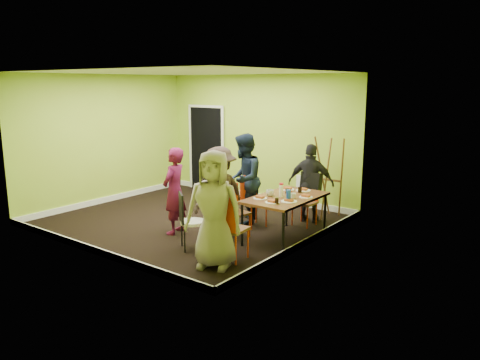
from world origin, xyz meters
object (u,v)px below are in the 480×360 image
object	(u,v)px
chair_front_end	(229,224)
orange_bottle	(291,193)
dining_table	(285,200)
person_left_far	(244,179)
chair_bentwood	(189,218)
person_standing	(174,191)
easel	(330,178)
blue_bottle	(289,196)
chair_left_near	(234,207)
person_back_end	(311,183)
person_front_end	(214,209)
person_left_near	(220,192)
chair_left_far	(252,198)
chair_back_end	(310,188)
thermos	(281,191)

from	to	relation	value
chair_front_end	orange_bottle	distance (m)	1.53
dining_table	person_left_far	distance (m)	1.20
chair_bentwood	person_left_far	world-z (taller)	person_left_far
chair_bentwood	person_standing	world-z (taller)	person_standing
dining_table	chair_front_end	size ratio (longest dim) A/B	1.48
easel	blue_bottle	bearing A→B (deg)	-83.33
chair_left_near	easel	world-z (taller)	easel
person_standing	person_back_end	world-z (taller)	person_standing
orange_bottle	person_front_end	size ratio (longest dim) A/B	0.04
chair_left_near	person_left_near	distance (m)	0.37
dining_table	blue_bottle	xyz separation A→B (m)	(0.21, -0.25, 0.15)
easel	person_standing	distance (m)	3.06
person_left_near	chair_front_end	bearing A→B (deg)	55.00
chair_left_near	person_left_near	size ratio (longest dim) A/B	0.58
chair_bentwood	dining_table	bearing A→B (deg)	90.63
chair_front_end	person_left_near	world-z (taller)	person_left_near
orange_bottle	person_back_end	distance (m)	1.06
chair_left_near	chair_bentwood	xyz separation A→B (m)	(-0.17, -0.95, -0.00)
chair_bentwood	person_left_near	bearing A→B (deg)	127.18
chair_left_far	person_front_end	size ratio (longest dim) A/B	0.55
orange_bottle	person_back_end	bearing A→B (deg)	99.98
dining_table	chair_bentwood	size ratio (longest dim) A/B	1.64
dining_table	chair_back_end	world-z (taller)	chair_back_end
blue_bottle	person_left_near	xyz separation A→B (m)	(-1.19, -0.29, -0.06)
thermos	person_left_far	size ratio (longest dim) A/B	0.12
chair_left_near	chair_front_end	bearing A→B (deg)	46.52
chair_left_near	blue_bottle	bearing A→B (deg)	108.14
person_front_end	thermos	bearing A→B (deg)	62.29
person_front_end	dining_table	bearing A→B (deg)	60.55
blue_bottle	chair_left_near	bearing A→B (deg)	-174.09
chair_front_end	person_left_near	bearing A→B (deg)	130.02
thermos	person_back_end	xyz separation A→B (m)	(-0.13, 1.27, -0.10)
chair_bentwood	person_left_near	xyz separation A→B (m)	(0.01, 0.76, 0.28)
easel	thermos	distance (m)	1.72
chair_bentwood	chair_front_end	bearing A→B (deg)	35.63
chair_left_near	person_left_near	world-z (taller)	person_left_near
orange_bottle	person_left_far	world-z (taller)	person_left_far
chair_left_far	person_left_far	bearing A→B (deg)	-77.66
blue_bottle	dining_table	bearing A→B (deg)	129.67
easel	blue_bottle	world-z (taller)	easel
chair_bentwood	person_left_near	world-z (taller)	person_left_near
chair_back_end	person_front_end	world-z (taller)	person_front_end
person_standing	orange_bottle	bearing A→B (deg)	106.02
dining_table	blue_bottle	bearing A→B (deg)	-50.33
person_back_end	chair_left_far	bearing A→B (deg)	33.14
orange_bottle	person_left_far	xyz separation A→B (m)	(-1.13, 0.18, 0.06)
chair_front_end	blue_bottle	xyz separation A→B (m)	(0.36, 1.08, 0.28)
person_standing	person_front_end	distance (m)	1.73
chair_left_near	orange_bottle	bearing A→B (deg)	134.99
chair_left_near	person_front_end	xyz separation A→B (m)	(0.63, -1.27, 0.34)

